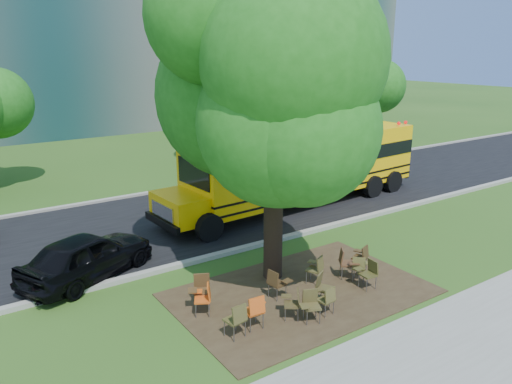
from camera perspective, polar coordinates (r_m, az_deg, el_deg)
ground at (r=14.10m, az=0.66°, el=-11.76°), size 160.00×160.00×0.00m
dirt_patch at (r=14.28m, az=5.20°, el=-11.39°), size 7.00×4.50×0.03m
asphalt_road at (r=19.77m, az=-11.00°, el=-3.60°), size 80.00×8.00×0.04m
kerb_near at (r=16.38m, az=-5.38°, el=-7.42°), size 80.00×0.25×0.14m
kerb_far at (r=23.41m, az=-15.01°, el=-0.61°), size 80.00×0.25×0.14m
bg_tree_3 at (r=28.60m, az=-2.19°, el=12.99°), size 5.60×5.60×7.84m
bg_tree_4 at (r=32.85m, az=10.98°, el=11.92°), size 5.00×5.00×6.85m
main_tree at (r=13.68m, az=2.14°, el=12.23°), size 7.11×7.11×9.24m
school_bus at (r=21.66m, az=5.59°, el=3.22°), size 12.76×3.62×3.08m
chair_0 at (r=12.01m, az=-2.18°, el=-14.08°), size 0.60×0.60×0.90m
chair_1 at (r=12.33m, az=-0.10°, el=-13.14°), size 0.62×0.54×0.92m
chair_2 at (r=12.81m, az=4.32°, el=-12.33°), size 0.55×0.69×0.81m
chair_3 at (r=12.74m, az=6.24°, el=-12.47°), size 0.68×0.54×0.84m
chair_4 at (r=13.09m, az=8.15°, el=-11.87°), size 0.52×0.51×0.79m
chair_5 at (r=13.51m, az=7.72°, el=-10.60°), size 0.60×0.74×0.89m
chair_6 at (r=14.61m, az=12.76°, el=-8.81°), size 0.51×0.59×0.86m
chair_7 at (r=15.01m, az=11.75°, el=-8.25°), size 0.68×0.54×0.79m
chair_8 at (r=13.02m, az=-5.94°, el=-11.74°), size 0.56×0.71×0.85m
chair_9 at (r=13.38m, az=-6.31°, el=-10.79°), size 0.75×0.59×0.91m
chair_10 at (r=13.69m, az=2.37°, el=-10.19°), size 0.57×0.57×0.86m
chair_11 at (r=14.62m, az=6.91°, el=-8.49°), size 0.59×0.70×0.87m
chair_12 at (r=15.04m, az=10.24°, el=-7.76°), size 0.62×0.78×0.92m
chair_13 at (r=15.63m, az=11.97°, el=-7.10°), size 0.58×0.66×0.85m
black_car at (r=15.61m, az=-18.71°, el=-6.91°), size 4.51×3.29×1.43m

